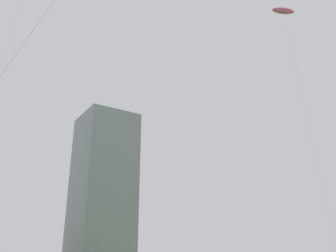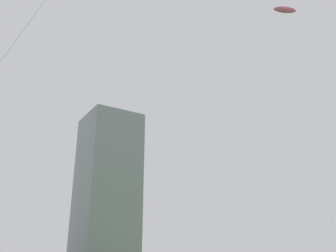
{
  "view_description": "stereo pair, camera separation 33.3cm",
  "coord_description": "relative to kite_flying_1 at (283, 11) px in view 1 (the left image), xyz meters",
  "views": [
    {
      "loc": [
        -14.61,
        -10.78,
        1.6
      ],
      "look_at": [
        -0.44,
        9.86,
        11.11
      ],
      "focal_mm": 39.17,
      "sensor_mm": 36.0,
      "label": 1
    },
    {
      "loc": [
        -14.34,
        -10.97,
        1.6
      ],
      "look_at": [
        -0.44,
        9.86,
        11.11
      ],
      "focal_mm": 39.17,
      "sensor_mm": 36.0,
      "label": 2
    }
  ],
  "objects": [
    {
      "name": "distant_highrise_0",
      "position": [
        32.12,
        116.84,
        2.48
      ],
      "size": [
        22.33,
        23.42,
        61.89
      ],
      "primitive_type": "cube",
      "rotation": [
        0.0,
        0.0,
        -0.03
      ],
      "color": "gray",
      "rests_on": "ground"
    },
    {
      "name": "kite_flying_1",
      "position": [
        0.0,
        0.0,
        0.0
      ],
      "size": [
        3.0,
        3.96,
        28.97
      ],
      "color": "silver",
      "rests_on": "ground"
    }
  ]
}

